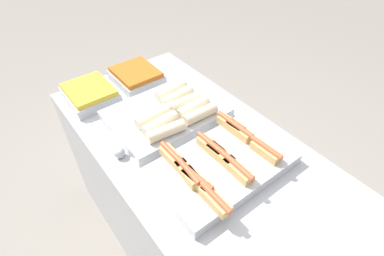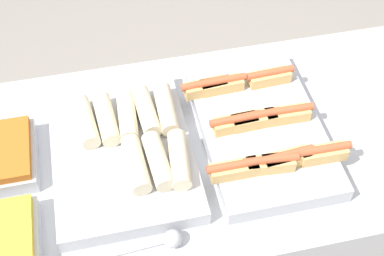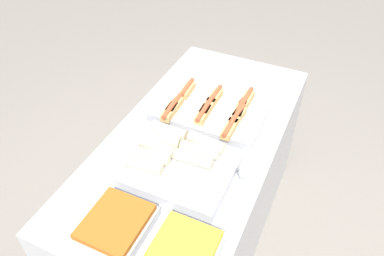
% 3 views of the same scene
% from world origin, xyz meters
% --- Properties ---
extents(ground_plane, '(12.00, 12.00, 0.00)m').
position_xyz_m(ground_plane, '(0.00, 0.00, 0.00)').
color(ground_plane, gray).
extents(counter, '(1.54, 0.75, 0.85)m').
position_xyz_m(counter, '(0.00, 0.00, 0.43)').
color(counter, '#B7BABF').
rests_on(counter, ground_plane).
extents(tray_hotdogs, '(0.40, 0.54, 0.10)m').
position_xyz_m(tray_hotdogs, '(0.16, -0.00, 0.89)').
color(tray_hotdogs, '#B7BABF').
rests_on(tray_hotdogs, counter).
extents(tray_wraps, '(0.38, 0.52, 0.10)m').
position_xyz_m(tray_wraps, '(-0.22, 0.01, 0.89)').
color(tray_wraps, '#B7BABF').
rests_on(tray_wraps, counter).
extents(tray_side_front, '(0.26, 0.23, 0.07)m').
position_xyz_m(tray_side_front, '(-0.60, -0.22, 0.89)').
color(tray_side_front, '#B7BABF').
rests_on(tray_side_front, counter).
extents(tray_side_back, '(0.26, 0.23, 0.07)m').
position_xyz_m(tray_side_back, '(-0.60, 0.05, 0.89)').
color(tray_side_back, '#B7BABF').
rests_on(tray_side_back, counter).
extents(serving_spoon_near, '(0.24, 0.05, 0.05)m').
position_xyz_m(serving_spoon_near, '(-0.17, -0.29, 0.87)').
color(serving_spoon_near, '#B2B5BA').
rests_on(serving_spoon_near, counter).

